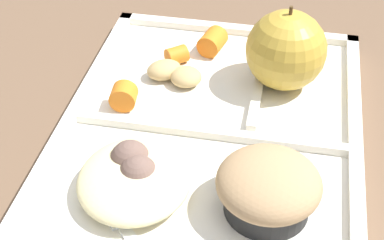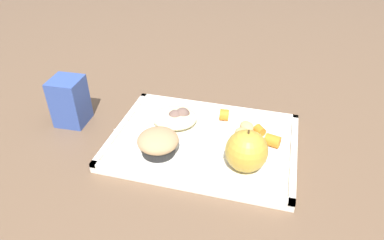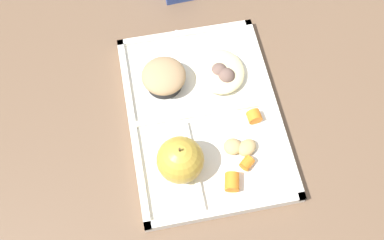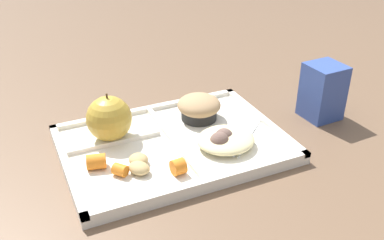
# 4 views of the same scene
# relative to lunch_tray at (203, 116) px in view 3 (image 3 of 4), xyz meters

# --- Properties ---
(ground) EXTENTS (6.00, 6.00, 0.00)m
(ground) POSITION_rel_lunch_tray_xyz_m (0.00, -0.00, -0.01)
(ground) COLOR brown
(lunch_tray) EXTENTS (0.40, 0.28, 0.02)m
(lunch_tray) POSITION_rel_lunch_tray_xyz_m (0.00, 0.00, 0.00)
(lunch_tray) COLOR silver
(lunch_tray) RESTS_ON ground
(green_apple) EXTENTS (0.08, 0.08, 0.09)m
(green_apple) POSITION_rel_lunch_tray_xyz_m (-0.10, 0.06, 0.05)
(green_apple) COLOR #B79333
(green_apple) RESTS_ON lunch_tray
(bran_muffin) EXTENTS (0.09, 0.09, 0.05)m
(bran_muffin) POSITION_rel_lunch_tray_xyz_m (0.08, 0.06, 0.03)
(bran_muffin) COLOR black
(bran_muffin) RESTS_ON lunch_tray
(carrot_slice_near_corner) EXTENTS (0.02, 0.03, 0.03)m
(carrot_slice_near_corner) POSITION_rel_lunch_tray_xyz_m (-0.03, -0.09, 0.02)
(carrot_slice_near_corner) COLOR orange
(carrot_slice_near_corner) RESTS_ON lunch_tray
(carrot_slice_large) EXTENTS (0.03, 0.03, 0.02)m
(carrot_slice_large) POSITION_rel_lunch_tray_xyz_m (-0.12, -0.06, 0.02)
(carrot_slice_large) COLOR orange
(carrot_slice_large) RESTS_ON lunch_tray
(carrot_slice_small) EXTENTS (0.04, 0.03, 0.03)m
(carrot_slice_small) POSITION_rel_lunch_tray_xyz_m (-0.15, -0.02, 0.02)
(carrot_slice_small) COLOR orange
(carrot_slice_small) RESTS_ON lunch_tray
(potato_chunk_browned) EXTENTS (0.05, 0.05, 0.02)m
(potato_chunk_browned) POSITION_rel_lunch_tray_xyz_m (-0.09, -0.06, 0.02)
(potato_chunk_browned) COLOR tan
(potato_chunk_browned) RESTS_ON lunch_tray
(potato_chunk_large) EXTENTS (0.03, 0.04, 0.02)m
(potato_chunk_large) POSITION_rel_lunch_tray_xyz_m (-0.08, -0.04, 0.01)
(potato_chunk_large) COLOR tan
(potato_chunk_large) RESTS_ON lunch_tray
(egg_noodle_pile) EXTENTS (0.11, 0.10, 0.03)m
(egg_noodle_pile) POSITION_rel_lunch_tray_xyz_m (0.08, -0.05, 0.02)
(egg_noodle_pile) COLOR beige
(egg_noodle_pile) RESTS_ON lunch_tray
(meatball_center) EXTENTS (0.04, 0.04, 0.04)m
(meatball_center) POSITION_rel_lunch_tray_xyz_m (0.06, -0.06, 0.02)
(meatball_center) COLOR brown
(meatball_center) RESTS_ON lunch_tray
(meatball_back) EXTENTS (0.03, 0.03, 0.03)m
(meatball_back) POSITION_rel_lunch_tray_xyz_m (0.08, -0.05, 0.02)
(meatball_back) COLOR brown
(meatball_back) RESTS_ON lunch_tray
(plastic_fork) EXTENTS (0.13, 0.12, 0.00)m
(plastic_fork) POSITION_rel_lunch_tray_xyz_m (0.13, -0.04, 0.01)
(plastic_fork) COLOR white
(plastic_fork) RESTS_ON lunch_tray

